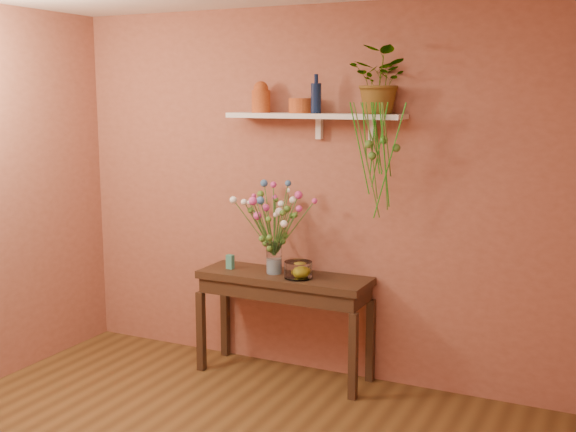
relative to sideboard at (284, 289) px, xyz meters
The scene contains 13 objects.
room 1.91m from the sideboard, 85.49° to the right, with size 4.04×4.04×2.70m.
sideboard is the anchor object (origin of this frame).
wall_shelf 1.27m from the sideboard, 26.54° to the left, with size 1.30×0.24×0.19m.
terracotta_jug 1.41m from the sideboard, 156.39° to the left, with size 0.17×0.17×0.23m.
terracotta_pot 1.33m from the sideboard, 59.87° to the left, with size 0.17×0.17×0.10m, color #B25322.
blue_bottle 1.40m from the sideboard, 17.27° to the left, with size 0.09×0.09×0.27m.
spider_plant 1.65m from the sideboard, ahead, with size 0.40×0.35×0.45m, color #446F25.
plant_fronds 1.27m from the sideboard, ahead, with size 0.36×0.29×0.78m.
glass_vase 0.23m from the sideboard, behind, with size 0.11×0.11×0.24m.
bouquet 0.58m from the sideboard, 161.13° to the right, with size 0.62×0.57×0.55m.
glass_bowl 0.23m from the sideboard, 22.76° to the right, with size 0.20×0.20×0.12m.
lemon 0.22m from the sideboard, 16.47° to the right, with size 0.09×0.09×0.09m, color gold.
carton 0.47m from the sideboard, behind, with size 0.05×0.04×0.11m, color #2B6C82.
Camera 1 is at (2.10, -2.80, 2.06)m, focal length 44.86 mm.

